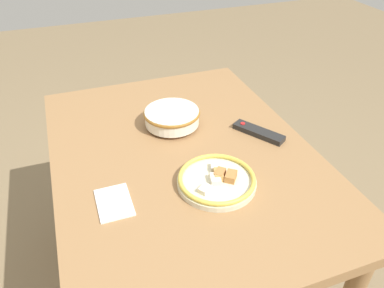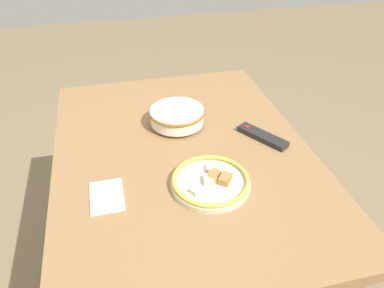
# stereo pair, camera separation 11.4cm
# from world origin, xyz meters

# --- Properties ---
(ground_plane) EXTENTS (8.00, 8.00, 0.00)m
(ground_plane) POSITION_xyz_m (0.00, 0.00, 0.00)
(ground_plane) COLOR #7F6B4C
(dining_table) EXTENTS (1.19, 0.88, 0.73)m
(dining_table) POSITION_xyz_m (0.00, 0.00, 0.64)
(dining_table) COLOR olive
(dining_table) RESTS_ON ground_plane
(noodle_bowl) EXTENTS (0.21, 0.21, 0.07)m
(noodle_bowl) POSITION_xyz_m (-0.17, 0.01, 0.77)
(noodle_bowl) COLOR silver
(noodle_bowl) RESTS_ON dining_table
(food_plate) EXTENTS (0.25, 0.25, 0.04)m
(food_plate) POSITION_xyz_m (0.20, 0.04, 0.75)
(food_plate) COLOR beige
(food_plate) RESTS_ON dining_table
(tv_remote) EXTENTS (0.19, 0.15, 0.02)m
(tv_remote) POSITION_xyz_m (-0.01, 0.30, 0.74)
(tv_remote) COLOR black
(tv_remote) RESTS_ON dining_table
(folded_napkin) EXTENTS (0.14, 0.10, 0.01)m
(folded_napkin) POSITION_xyz_m (0.17, -0.27, 0.73)
(folded_napkin) COLOR white
(folded_napkin) RESTS_ON dining_table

